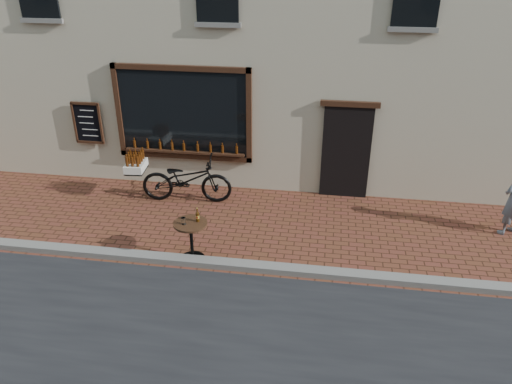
# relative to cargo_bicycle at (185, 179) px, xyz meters

# --- Properties ---
(ground) EXTENTS (90.00, 90.00, 0.00)m
(ground) POSITION_rel_cargo_bicycle_xyz_m (1.72, -2.65, -0.56)
(ground) COLOR brown
(ground) RESTS_ON ground
(kerb) EXTENTS (90.00, 0.25, 0.12)m
(kerb) POSITION_rel_cargo_bicycle_xyz_m (1.72, -2.45, -0.50)
(kerb) COLOR slate
(kerb) RESTS_ON ground
(cargo_bicycle) EXTENTS (2.44, 0.89, 1.17)m
(cargo_bicycle) POSITION_rel_cargo_bicycle_xyz_m (0.00, 0.00, 0.00)
(cargo_bicycle) COLOR black
(cargo_bicycle) RESTS_ON ground
(bistro_table) EXTENTS (0.63, 0.63, 1.09)m
(bistro_table) POSITION_rel_cargo_bicycle_xyz_m (0.78, -2.29, 0.02)
(bistro_table) COLOR black
(bistro_table) RESTS_ON ground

